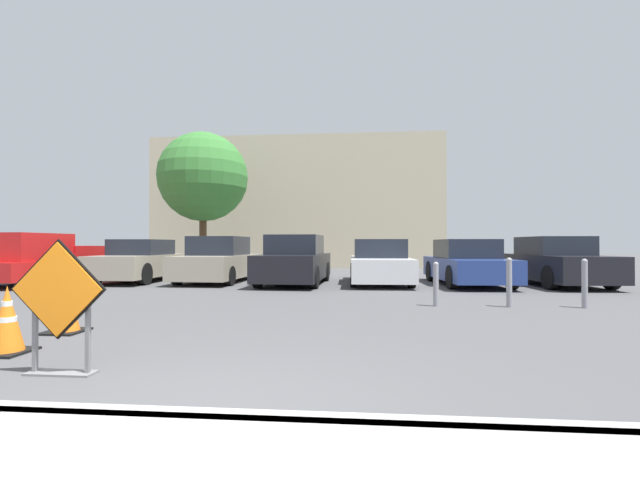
# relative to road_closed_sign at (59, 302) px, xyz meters

# --- Properties ---
(ground_plane) EXTENTS (96.00, 96.00, 0.00)m
(ground_plane) POSITION_rel_road_closed_sign_xyz_m (1.71, 8.88, -0.72)
(ground_plane) COLOR #4C4C4F
(curb_lip) EXTENTS (23.52, 0.20, 0.14)m
(curb_lip) POSITION_rel_road_closed_sign_xyz_m (1.71, -1.12, -0.65)
(curb_lip) COLOR #999993
(curb_lip) RESTS_ON ground_plane
(road_closed_sign) EXTENTS (0.98, 0.20, 1.33)m
(road_closed_sign) POSITION_rel_road_closed_sign_xyz_m (0.00, 0.00, 0.00)
(road_closed_sign) COLOR black
(road_closed_sign) RESTS_ON ground_plane
(traffic_cone_nearest) EXTENTS (0.50, 0.50, 0.79)m
(traffic_cone_nearest) POSITION_rel_road_closed_sign_xyz_m (-1.20, 0.74, -0.33)
(traffic_cone_nearest) COLOR black
(traffic_cone_nearest) RESTS_ON ground_plane
(traffic_cone_second) EXTENTS (0.52, 0.52, 0.79)m
(traffic_cone_second) POSITION_rel_road_closed_sign_xyz_m (-1.32, 1.93, -0.33)
(traffic_cone_second) COLOR black
(traffic_cone_second) RESTS_ON ground_plane
(pickup_truck) EXTENTS (2.31, 5.46, 1.62)m
(pickup_truck) POSITION_rel_road_closed_sign_xyz_m (-7.31, 9.19, 0.02)
(pickup_truck) COLOR red
(pickup_truck) RESTS_ON ground_plane
(parked_car_nearest) EXTENTS (1.86, 4.22, 1.44)m
(parked_car_nearest) POSITION_rel_road_closed_sign_xyz_m (-4.56, 10.22, -0.04)
(parked_car_nearest) COLOR #A39984
(parked_car_nearest) RESTS_ON ground_plane
(parked_car_second) EXTENTS (1.99, 4.29, 1.54)m
(parked_car_second) POSITION_rel_road_closed_sign_xyz_m (-1.83, 10.30, -0.02)
(parked_car_second) COLOR #A39984
(parked_car_second) RESTS_ON ground_plane
(parked_car_third) EXTENTS (2.05, 4.24, 1.58)m
(parked_car_third) POSITION_rel_road_closed_sign_xyz_m (0.90, 9.67, 0.01)
(parked_car_third) COLOR black
(parked_car_third) RESTS_ON ground_plane
(parked_car_fourth) EXTENTS (1.95, 4.58, 1.44)m
(parked_car_fourth) POSITION_rel_road_closed_sign_xyz_m (3.63, 10.23, -0.06)
(parked_car_fourth) COLOR silver
(parked_car_fourth) RESTS_ON ground_plane
(parked_car_fifth) EXTENTS (2.07, 4.46, 1.43)m
(parked_car_fifth) POSITION_rel_road_closed_sign_xyz_m (6.36, 9.92, -0.05)
(parked_car_fifth) COLOR navy
(parked_car_fifth) RESTS_ON ground_plane
(parked_car_sixth) EXTENTS (2.12, 4.48, 1.52)m
(parked_car_sixth) POSITION_rel_road_closed_sign_xyz_m (9.09, 10.06, -0.01)
(parked_car_sixth) COLOR black
(parked_car_sixth) RESTS_ON ground_plane
(bollard_nearest) EXTENTS (0.12, 0.12, 0.92)m
(bollard_nearest) POSITION_rel_road_closed_sign_xyz_m (4.53, 5.07, -0.23)
(bollard_nearest) COLOR gray
(bollard_nearest) RESTS_ON ground_plane
(bollard_second) EXTENTS (0.12, 0.12, 1.01)m
(bollard_second) POSITION_rel_road_closed_sign_xyz_m (6.00, 5.07, -0.18)
(bollard_second) COLOR gray
(bollard_second) RESTS_ON ground_plane
(bollard_third) EXTENTS (0.12, 0.12, 0.99)m
(bollard_third) POSITION_rel_road_closed_sign_xyz_m (7.46, 5.07, -0.19)
(bollard_third) COLOR gray
(bollard_third) RESTS_ON ground_plane
(building_facade_backdrop) EXTENTS (16.50, 5.00, 7.34)m
(building_facade_backdrop) POSITION_rel_road_closed_sign_xyz_m (-0.61, 21.77, 2.96)
(building_facade_backdrop) COLOR beige
(building_facade_backdrop) RESTS_ON ground_plane
(street_tree_behind_lot) EXTENTS (3.92, 3.92, 6.22)m
(street_tree_behind_lot) POSITION_rel_road_closed_sign_xyz_m (-3.91, 14.41, 3.53)
(street_tree_behind_lot) COLOR #513823
(street_tree_behind_lot) RESTS_ON ground_plane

